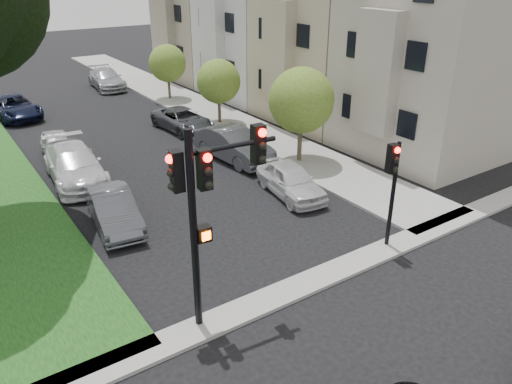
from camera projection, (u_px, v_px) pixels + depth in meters
ground at (356, 318)px, 14.04m from camera, size 140.00×140.00×0.00m
sidewalk_right at (184, 101)px, 35.45m from camera, size 3.50×44.00×0.12m
sidewalk_cross at (310, 282)px, 15.52m from camera, size 60.00×1.00×0.12m
house_a at (438, 12)px, 23.47m from camera, size 7.70×7.55×15.97m
house_b at (331, 2)px, 29.09m from camera, size 7.70×7.55×15.97m
small_tree_a at (301, 100)px, 23.59m from camera, size 3.14×3.14×4.71m
small_tree_b at (218, 81)px, 29.64m from camera, size 2.62×2.62×3.94m
small_tree_c at (167, 63)px, 34.95m from camera, size 2.61×2.61×3.91m
traffic_signal_main at (207, 193)px, 12.36m from camera, size 2.77×0.72×5.66m
traffic_signal_secondary at (392, 177)px, 16.33m from camera, size 0.51×0.41×3.89m
car_parked_0 at (291, 180)px, 21.13m from camera, size 2.24×4.27×1.39m
car_parked_1 at (234, 145)px, 24.86m from camera, size 2.17×5.00×1.60m
car_parked_2 at (183, 120)px, 29.32m from camera, size 2.50×4.76×1.28m
car_parked_4 at (107, 79)px, 38.97m from camera, size 2.52×5.28×1.49m
car_parked_5 at (114, 210)px, 18.63m from camera, size 1.98×4.32×1.37m
car_parked_6 at (75, 165)px, 22.46m from camera, size 2.68×5.60×1.57m
car_parked_7 at (58, 146)px, 25.07m from camera, size 2.09×4.07×1.32m
car_parked_8 at (14, 107)px, 31.63m from camera, size 2.97×5.37×1.42m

